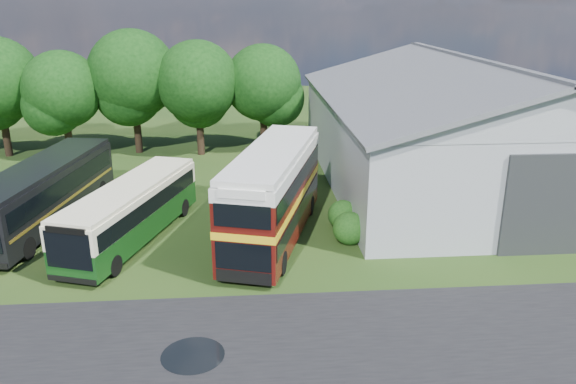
{
  "coord_description": "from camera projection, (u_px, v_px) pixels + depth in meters",
  "views": [
    {
      "loc": [
        0.49,
        -19.65,
        11.65
      ],
      "look_at": [
        2.66,
        8.0,
        2.09
      ],
      "focal_mm": 35.0,
      "sensor_mm": 36.0,
      "label": 1
    }
  ],
  "objects": [
    {
      "name": "tree_right_a",
      "position": [
        198.0,
        82.0,
        42.63
      ],
      "size": [
        6.26,
        6.26,
        8.83
      ],
      "color": "black",
      "rests_on": "ground"
    },
    {
      "name": "bus_dark_single",
      "position": [
        44.0,
        193.0,
        30.12
      ],
      "size": [
        4.81,
        12.51,
        3.37
      ],
      "rotation": [
        0.0,
        0.0,
        -0.17
      ],
      "color": "black",
      "rests_on": "ground"
    },
    {
      "name": "tree_left_b",
      "position": [
        62.0,
        90.0,
        41.75
      ],
      "size": [
        5.78,
        5.78,
        8.16
      ],
      "color": "black",
      "rests_on": "ground"
    },
    {
      "name": "tree_right_b",
      "position": [
        263.0,
        83.0,
        43.84
      ],
      "size": [
        5.98,
        5.98,
        8.45
      ],
      "color": "black",
      "rests_on": "ground"
    },
    {
      "name": "storage_shed",
      "position": [
        464.0,
        118.0,
        37.1
      ],
      "size": [
        18.8,
        24.8,
        8.15
      ],
      "color": "gray",
      "rests_on": "ground"
    },
    {
      "name": "tree_mid",
      "position": [
        133.0,
        74.0,
        43.04
      ],
      "size": [
        6.8,
        6.8,
        9.6
      ],
      "color": "black",
      "rests_on": "ground"
    },
    {
      "name": "bus_green_single",
      "position": [
        132.0,
        211.0,
        28.16
      ],
      "size": [
        5.67,
        10.91,
        2.94
      ],
      "rotation": [
        0.0,
        0.0,
        -0.32
      ],
      "color": "black",
      "rests_on": "ground"
    },
    {
      "name": "ground",
      "position": [
        237.0,
        309.0,
        22.28
      ],
      "size": [
        120.0,
        120.0,
        0.0
      ],
      "primitive_type": "plane",
      "color": "#193511",
      "rests_on": "ground"
    },
    {
      "name": "shrub_mid",
      "position": [
        342.0,
        227.0,
        30.23
      ],
      "size": [
        1.6,
        1.6,
        1.6
      ],
      "primitive_type": "sphere",
      "color": "#194714",
      "rests_on": "ground"
    },
    {
      "name": "bus_maroon_double",
      "position": [
        273.0,
        195.0,
        28.02
      ],
      "size": [
        5.8,
        11.37,
        4.74
      ],
      "rotation": [
        0.0,
        0.0,
        -0.29
      ],
      "color": "black",
      "rests_on": "ground"
    },
    {
      "name": "shrub_front",
      "position": [
        349.0,
        242.0,
        28.35
      ],
      "size": [
        1.7,
        1.7,
        1.7
      ],
      "primitive_type": "sphere",
      "color": "#194714",
      "rests_on": "ground"
    },
    {
      "name": "asphalt_road",
      "position": [
        322.0,
        350.0,
        19.67
      ],
      "size": [
        60.0,
        8.0,
        0.02
      ],
      "primitive_type": "cube",
      "color": "black",
      "rests_on": "ground"
    },
    {
      "name": "puddle",
      "position": [
        193.0,
        356.0,
        19.34
      ],
      "size": [
        2.2,
        2.2,
        0.01
      ],
      "primitive_type": "cylinder",
      "color": "black",
      "rests_on": "ground"
    }
  ]
}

